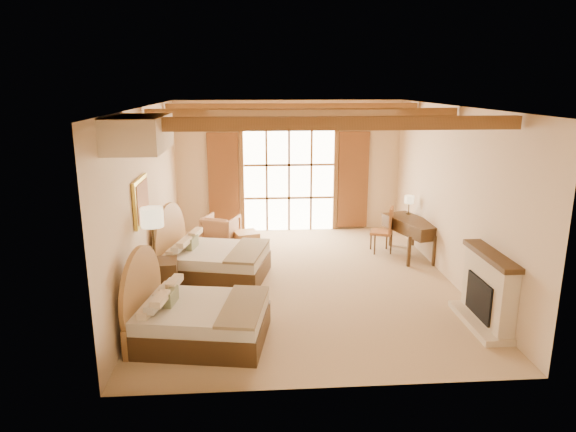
{
  "coord_description": "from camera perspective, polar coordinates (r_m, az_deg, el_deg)",
  "views": [
    {
      "loc": [
        -0.92,
        -8.96,
        3.6
      ],
      "look_at": [
        -0.26,
        0.2,
        1.21
      ],
      "focal_mm": 32.0,
      "sensor_mm": 36.0,
      "label": 1
    }
  ],
  "objects": [
    {
      "name": "bed_near",
      "position": [
        7.57,
        -10.67,
        -10.98
      ],
      "size": [
        2.04,
        1.66,
        1.2
      ],
      "rotation": [
        0.0,
        0.0,
        -0.17
      ],
      "color": "#422917",
      "rests_on": "floor"
    },
    {
      "name": "armchair",
      "position": [
        11.8,
        -7.46,
        -1.55
      ],
      "size": [
        0.95,
        0.96,
        0.68
      ],
      "primitive_type": "imported",
      "rotation": [
        0.0,
        0.0,
        -3.5
      ],
      "color": "#A87651",
      "rests_on": "floor"
    },
    {
      "name": "painting",
      "position": [
        8.61,
        -15.99,
        1.62
      ],
      "size": [
        0.06,
        0.95,
        0.75
      ],
      "color": "gold",
      "rests_on": "wall_left"
    },
    {
      "name": "desk_lamp",
      "position": [
        11.56,
        13.32,
        1.72
      ],
      "size": [
        0.2,
        0.2,
        0.41
      ],
      "color": "#3A2D19",
      "rests_on": "desk"
    },
    {
      "name": "floor_lamp",
      "position": [
        8.39,
        -14.84,
        -0.82
      ],
      "size": [
        0.36,
        0.36,
        1.69
      ],
      "color": "#3A2D19",
      "rests_on": "floor"
    },
    {
      "name": "floor",
      "position": [
        9.7,
        1.62,
        -7.18
      ],
      "size": [
        7.0,
        7.0,
        0.0
      ],
      "primitive_type": "plane",
      "color": "tan",
      "rests_on": "ground"
    },
    {
      "name": "ceiling_beams",
      "position": [
        9.03,
        1.76,
        11.3
      ],
      "size": [
        5.39,
        4.6,
        0.18
      ],
      "primitive_type": null,
      "color": "brown",
      "rests_on": "ceiling"
    },
    {
      "name": "wall_left",
      "position": [
        9.36,
        -15.3,
        1.75
      ],
      "size": [
        0.0,
        7.0,
        7.0
      ],
      "primitive_type": "plane",
      "rotation": [
        1.57,
        0.0,
        1.57
      ],
      "color": "beige",
      "rests_on": "ground"
    },
    {
      "name": "fireplace",
      "position": [
        8.39,
        21.22,
        -8.04
      ],
      "size": [
        0.46,
        1.4,
        1.16
      ],
      "color": "beige",
      "rests_on": "ground"
    },
    {
      "name": "bed_far",
      "position": [
        9.83,
        -8.9,
        -4.75
      ],
      "size": [
        2.18,
        1.81,
        1.23
      ],
      "rotation": [
        0.0,
        0.0,
        -0.23
      ],
      "color": "#422917",
      "rests_on": "floor"
    },
    {
      "name": "canopy_valance",
      "position": [
        7.15,
        -16.25,
        8.82
      ],
      "size": [
        0.7,
        1.4,
        0.45
      ],
      "primitive_type": "cube",
      "color": "#F6E9C2",
      "rests_on": "ceiling"
    },
    {
      "name": "wall_back",
      "position": [
        12.66,
        0.09,
        5.51
      ],
      "size": [
        5.5,
        0.0,
        5.5
      ],
      "primitive_type": "plane",
      "rotation": [
        1.57,
        0.0,
        0.0
      ],
      "color": "beige",
      "rests_on": "ground"
    },
    {
      "name": "wall_right",
      "position": [
        9.89,
        17.76,
        2.24
      ],
      "size": [
        0.0,
        7.0,
        7.0
      ],
      "primitive_type": "plane",
      "rotation": [
        1.57,
        0.0,
        -1.57
      ],
      "color": "beige",
      "rests_on": "ground"
    },
    {
      "name": "french_doors",
      "position": [
        12.66,
        0.11,
        3.91
      ],
      "size": [
        3.95,
        0.08,
        2.6
      ],
      "color": "white",
      "rests_on": "ground"
    },
    {
      "name": "nightstand",
      "position": [
        9.18,
        -13.85,
        -6.76
      ],
      "size": [
        0.59,
        0.59,
        0.65
      ],
      "primitive_type": "cube",
      "rotation": [
        0.0,
        0.0,
        0.11
      ],
      "color": "#422917",
      "rests_on": "floor"
    },
    {
      "name": "desk_chair",
      "position": [
        11.39,
        10.42,
        -2.41
      ],
      "size": [
        0.59,
        0.58,
        1.01
      ],
      "rotation": [
        0.0,
        0.0,
        -0.37
      ],
      "color": "#96602D",
      "rests_on": "floor"
    },
    {
      "name": "desk",
      "position": [
        11.26,
        13.58,
        -2.2
      ],
      "size": [
        1.05,
        1.59,
        0.79
      ],
      "rotation": [
        0.0,
        0.0,
        0.31
      ],
      "color": "#422917",
      "rests_on": "floor"
    },
    {
      "name": "ceiling",
      "position": [
        9.02,
        1.77,
        12.06
      ],
      "size": [
        7.0,
        7.0,
        0.0
      ],
      "primitive_type": "plane",
      "rotation": [
        3.14,
        0.0,
        0.0
      ],
      "color": "#AE712F",
      "rests_on": "ground"
    },
    {
      "name": "ottoman",
      "position": [
        11.58,
        -4.64,
        -2.62
      ],
      "size": [
        0.62,
        0.62,
        0.36
      ],
      "primitive_type": "cube",
      "rotation": [
        0.0,
        0.0,
        0.3
      ],
      "color": "#9D7B47",
      "rests_on": "floor"
    }
  ]
}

